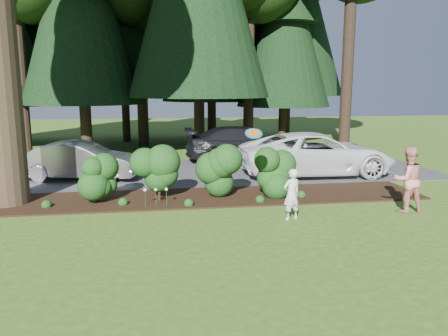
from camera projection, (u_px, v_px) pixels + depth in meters
The scene contains 11 objects.
ground at pixel (169, 234), 10.18m from camera, with size 80.00×80.00×0.00m, color #345217.
mulch_bed at pixel (166, 199), 13.33m from camera, with size 16.00×2.50×0.05m, color black.
driveway at pixel (164, 173), 17.46m from camera, with size 22.00×6.00×0.03m, color #38383A.
shrub_row at pixel (191, 174), 13.20m from camera, with size 6.53×1.60×1.61m.
lily_cluster at pixel (156, 190), 12.37m from camera, with size 0.69×0.09×0.57m.
car_silver_wagon at pixel (80, 161), 16.04m from camera, with size 1.48×4.25×1.40m, color #B8B9BE.
car_white_suv at pixel (316, 154), 16.86m from camera, with size 2.74×5.94×1.65m, color silver.
car_dark_suv at pixel (245, 144), 20.12m from camera, with size 2.23×5.49×1.59m, color black.
child at pixel (292, 194), 11.21m from camera, with size 0.49×0.32×1.34m, color silver.
adult at pixel (407, 180), 11.89m from camera, with size 0.87×0.68×1.80m, color red.
frisbee at pixel (254, 133), 11.14m from camera, with size 0.45×0.41×0.24m.
Camera 1 is at (-0.22, -9.81, 3.36)m, focal length 35.00 mm.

